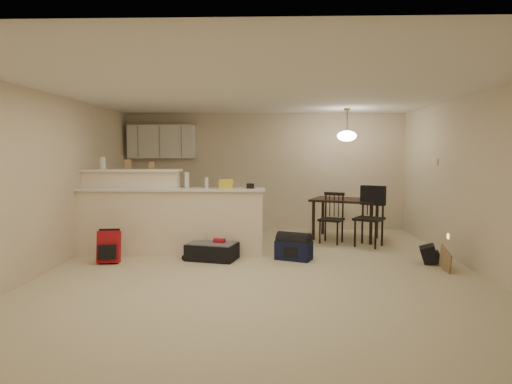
{
  "coord_description": "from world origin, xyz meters",
  "views": [
    {
      "loc": [
        0.12,
        -6.4,
        1.66
      ],
      "look_at": [
        -0.1,
        0.7,
        1.05
      ],
      "focal_mm": 32.0,
      "sensor_mm": 36.0,
      "label": 1
    }
  ],
  "objects_px": {
    "dining_table": "(346,204)",
    "suitcase": "(212,252)",
    "navy_duffel": "(294,250)",
    "black_daypack": "(429,255)",
    "red_backpack": "(109,247)",
    "dining_chair_near": "(331,218)",
    "pendant_lamp": "(347,135)",
    "dining_chair_far": "(369,217)"
  },
  "relations": [
    {
      "from": "dining_table",
      "to": "suitcase",
      "type": "xyz_separation_m",
      "value": [
        -2.36,
        -1.78,
        -0.56
      ]
    },
    {
      "from": "navy_duffel",
      "to": "black_daypack",
      "type": "xyz_separation_m",
      "value": [
        2.03,
        -0.18,
        -0.01
      ]
    },
    {
      "from": "suitcase",
      "to": "dining_table",
      "type": "bearing_deg",
      "value": 51.05
    },
    {
      "from": "suitcase",
      "to": "navy_duffel",
      "type": "relative_size",
      "value": 1.38
    },
    {
      "from": "dining_table",
      "to": "suitcase",
      "type": "height_order",
      "value": "dining_table"
    },
    {
      "from": "red_backpack",
      "to": "black_daypack",
      "type": "distance_m",
      "value": 4.84
    },
    {
      "from": "dining_table",
      "to": "black_daypack",
      "type": "height_order",
      "value": "dining_table"
    },
    {
      "from": "dining_table",
      "to": "dining_chair_near",
      "type": "relative_size",
      "value": 1.58
    },
    {
      "from": "pendant_lamp",
      "to": "navy_duffel",
      "type": "relative_size",
      "value": 1.14
    },
    {
      "from": "dining_chair_far",
      "to": "navy_duffel",
      "type": "relative_size",
      "value": 1.94
    },
    {
      "from": "red_backpack",
      "to": "black_daypack",
      "type": "relative_size",
      "value": 1.59
    },
    {
      "from": "red_backpack",
      "to": "navy_duffel",
      "type": "distance_m",
      "value": 2.83
    },
    {
      "from": "dining_chair_far",
      "to": "black_daypack",
      "type": "bearing_deg",
      "value": -30.27
    },
    {
      "from": "pendant_lamp",
      "to": "navy_duffel",
      "type": "distance_m",
      "value": 2.76
    },
    {
      "from": "dining_table",
      "to": "dining_chair_far",
      "type": "bearing_deg",
      "value": -44.46
    },
    {
      "from": "dining_chair_near",
      "to": "black_daypack",
      "type": "distance_m",
      "value": 2.0
    },
    {
      "from": "dining_table",
      "to": "suitcase",
      "type": "relative_size",
      "value": 1.96
    },
    {
      "from": "dining_chair_near",
      "to": "navy_duffel",
      "type": "relative_size",
      "value": 1.71
    },
    {
      "from": "navy_duffel",
      "to": "black_daypack",
      "type": "relative_size",
      "value": 1.79
    },
    {
      "from": "dining_chair_near",
      "to": "suitcase",
      "type": "xyz_separation_m",
      "value": [
        -2.03,
        -1.37,
        -0.34
      ]
    },
    {
      "from": "dining_chair_far",
      "to": "red_backpack",
      "type": "xyz_separation_m",
      "value": [
        -4.19,
        -1.34,
        -0.28
      ]
    },
    {
      "from": "navy_duffel",
      "to": "dining_chair_near",
      "type": "bearing_deg",
      "value": 83.16
    },
    {
      "from": "suitcase",
      "to": "black_daypack",
      "type": "bearing_deg",
      "value": 11.55
    },
    {
      "from": "dining_chair_near",
      "to": "dining_chair_far",
      "type": "bearing_deg",
      "value": 1.2
    },
    {
      "from": "dining_table",
      "to": "red_backpack",
      "type": "bearing_deg",
      "value": -130.53
    },
    {
      "from": "dining_chair_far",
      "to": "navy_duffel",
      "type": "bearing_deg",
      "value": -110.53
    },
    {
      "from": "pendant_lamp",
      "to": "black_daypack",
      "type": "xyz_separation_m",
      "value": [
        0.94,
        -1.92,
        -1.86
      ]
    },
    {
      "from": "dining_chair_far",
      "to": "black_daypack",
      "type": "height_order",
      "value": "dining_chair_far"
    },
    {
      "from": "suitcase",
      "to": "red_backpack",
      "type": "xyz_separation_m",
      "value": [
        -1.54,
        -0.24,
        0.11
      ]
    },
    {
      "from": "dining_chair_near",
      "to": "suitcase",
      "type": "distance_m",
      "value": 2.47
    },
    {
      "from": "suitcase",
      "to": "red_backpack",
      "type": "distance_m",
      "value": 1.56
    },
    {
      "from": "dining_table",
      "to": "red_backpack",
      "type": "xyz_separation_m",
      "value": [
        -3.89,
        -2.02,
        -0.44
      ]
    },
    {
      "from": "dining_chair_near",
      "to": "dining_chair_far",
      "type": "height_order",
      "value": "dining_chair_far"
    },
    {
      "from": "dining_table",
      "to": "suitcase",
      "type": "bearing_deg",
      "value": -120.91
    },
    {
      "from": "navy_duffel",
      "to": "pendant_lamp",
      "type": "bearing_deg",
      "value": 80.85
    },
    {
      "from": "dining_chair_far",
      "to": "black_daypack",
      "type": "relative_size",
      "value": 3.47
    },
    {
      "from": "pendant_lamp",
      "to": "dining_chair_near",
      "type": "xyz_separation_m",
      "value": [
        -0.33,
        -0.41,
        -1.53
      ]
    },
    {
      "from": "dining_chair_near",
      "to": "red_backpack",
      "type": "distance_m",
      "value": 3.92
    },
    {
      "from": "pendant_lamp",
      "to": "suitcase",
      "type": "relative_size",
      "value": 0.83
    },
    {
      "from": "dining_chair_far",
      "to": "red_backpack",
      "type": "distance_m",
      "value": 4.41
    },
    {
      "from": "suitcase",
      "to": "black_daypack",
      "type": "xyz_separation_m",
      "value": [
        3.3,
        -0.14,
        0.01
      ]
    },
    {
      "from": "pendant_lamp",
      "to": "black_daypack",
      "type": "height_order",
      "value": "pendant_lamp"
    }
  ]
}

